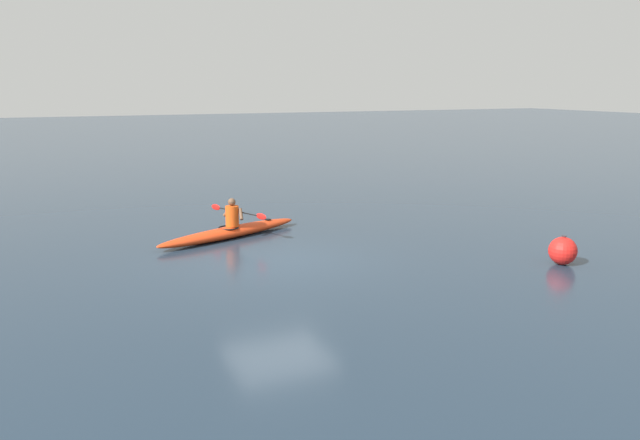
# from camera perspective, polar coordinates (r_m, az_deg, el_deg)

# --- Properties ---
(ground_plane) EXTENTS (160.00, 160.00, 0.00)m
(ground_plane) POSITION_cam_1_polar(r_m,az_deg,el_deg) (15.45, -3.75, -3.68)
(ground_plane) COLOR #1E2D3D
(kayak) EXTENTS (4.59, 2.37, 0.31)m
(kayak) POSITION_cam_1_polar(r_m,az_deg,el_deg) (17.95, -7.96, -1.06)
(kayak) COLOR red
(kayak) RESTS_ON ground
(kayaker) EXTENTS (0.94, 2.20, 0.79)m
(kayaker) POSITION_cam_1_polar(r_m,az_deg,el_deg) (17.91, -7.74, 0.50)
(kayaker) COLOR #E04C14
(kayaker) RESTS_ON kayak
(mooring_buoy_channel_marker) EXTENTS (0.66, 0.66, 0.70)m
(mooring_buoy_channel_marker) POSITION_cam_1_polar(r_m,az_deg,el_deg) (16.13, 20.69, -2.56)
(mooring_buoy_channel_marker) COLOR red
(mooring_buoy_channel_marker) RESTS_ON ground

